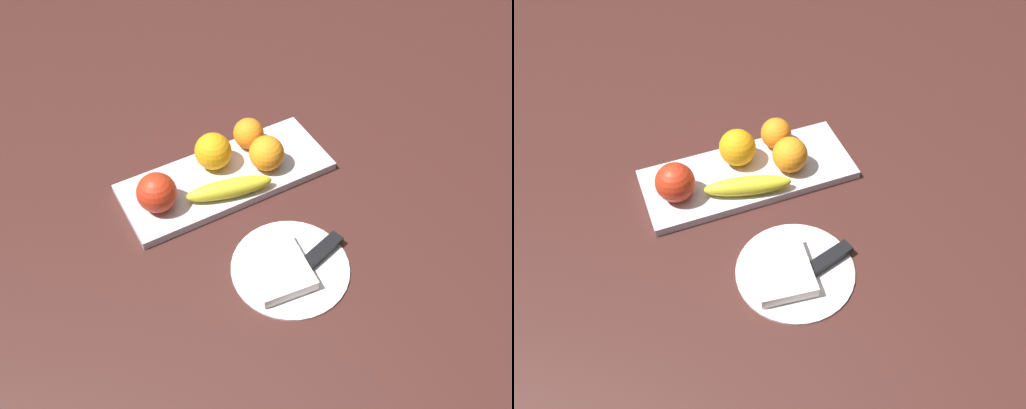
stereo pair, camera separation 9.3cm
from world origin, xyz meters
TOP-DOWN VIEW (x-y plane):
  - ground_plane at (0.00, 0.00)m, footprint 2.40×2.40m
  - fruit_tray at (-0.04, 0.03)m, footprint 0.41×0.16m
  - apple at (0.10, 0.04)m, footprint 0.07×0.07m
  - banana at (-0.02, 0.08)m, footprint 0.17×0.07m
  - orange_near_apple at (-0.12, -0.02)m, footprint 0.06×0.06m
  - orange_near_banana at (-0.12, 0.05)m, footprint 0.07×0.07m
  - orange_center at (-0.03, -0.01)m, footprint 0.07×0.07m
  - dinner_plate at (-0.04, 0.27)m, footprint 0.20×0.20m
  - folded_napkin at (-0.02, 0.27)m, footprint 0.11×0.13m
  - knife at (-0.09, 0.27)m, footprint 0.18×0.07m

SIDE VIEW (x-z plane):
  - ground_plane at x=0.00m, z-range 0.00..0.00m
  - dinner_plate at x=-0.04m, z-range 0.00..0.01m
  - fruit_tray at x=-0.04m, z-range 0.00..0.02m
  - knife at x=-0.09m, z-range 0.01..0.02m
  - folded_napkin at x=-0.02m, z-range 0.01..0.03m
  - banana at x=-0.02m, z-range 0.02..0.05m
  - orange_near_apple at x=-0.12m, z-range 0.02..0.08m
  - orange_near_banana at x=-0.12m, z-range 0.02..0.09m
  - orange_center at x=-0.03m, z-range 0.02..0.09m
  - apple at x=0.10m, z-range 0.02..0.09m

